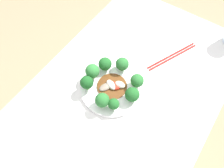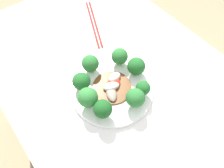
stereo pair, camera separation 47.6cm
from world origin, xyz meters
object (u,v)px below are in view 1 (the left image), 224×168
object	(u,v)px
broccoli_northwest	(87,83)
stirfry_center	(113,86)
chopsticks	(172,56)
broccoli_southeast	(137,81)
broccoli_south	(132,95)
plate	(112,88)
broccoli_northeast	(105,64)
broccoli_southwest	(114,104)
broccoli_east	(122,64)
broccoli_north	(92,71)
broccoli_west	(102,100)

from	to	relation	value
broccoli_northwest	stirfry_center	distance (m)	0.10
broccoli_northwest	chopsticks	xyz separation A→B (m)	(0.33, -0.20, -0.05)
broccoli_southeast	broccoli_south	distance (m)	0.06
plate	broccoli_southeast	bearing A→B (deg)	-51.85
broccoli_northwest	broccoli_south	xyz separation A→B (m)	(0.06, -0.16, -0.01)
broccoli_south	chopsticks	world-z (taller)	broccoli_south
broccoli_southeast	stirfry_center	xyz separation A→B (m)	(-0.06, 0.07, -0.03)
broccoli_northeast	broccoli_southwest	xyz separation A→B (m)	(-0.12, -0.12, -0.00)
broccoli_northeast	broccoli_east	world-z (taller)	same
broccoli_northwest	broccoli_south	bearing A→B (deg)	-71.15
stirfry_center	chopsticks	world-z (taller)	stirfry_center
chopsticks	stirfry_center	bearing A→B (deg)	155.97
broccoli_northwest	broccoli_north	world-z (taller)	broccoli_north
broccoli_west	broccoli_northeast	size ratio (longest dim) A/B	1.09
broccoli_northeast	chopsticks	world-z (taller)	broccoli_northeast
broccoli_northwest	broccoli_north	xyz separation A→B (m)	(0.05, 0.01, 0.00)
broccoli_northwest	broccoli_southeast	distance (m)	0.19
stirfry_center	broccoli_west	bearing A→B (deg)	-171.77
broccoli_southwest	chopsticks	distance (m)	0.35
broccoli_north	broccoli_south	xyz separation A→B (m)	(0.00, -0.17, -0.01)
broccoli_east	broccoli_west	bearing A→B (deg)	-170.78
plate	broccoli_northeast	bearing A→B (deg)	52.69
broccoli_northwest	broccoli_south	size ratio (longest dim) A/B	1.07
broccoli_east	broccoli_north	size ratio (longest dim) A/B	0.87
broccoli_southwest	stirfry_center	size ratio (longest dim) A/B	0.47
broccoli_northwest	broccoli_south	world-z (taller)	broccoli_northwest
broccoli_northeast	plate	bearing A→B (deg)	-127.31
broccoli_west	plate	bearing A→B (deg)	10.17
plate	broccoli_northwest	xyz separation A→B (m)	(-0.06, 0.07, 0.05)
broccoli_east	broccoli_south	xyz separation A→B (m)	(-0.09, -0.10, -0.00)
plate	broccoli_east	size ratio (longest dim) A/B	3.97
plate	broccoli_south	distance (m)	0.10
plate	broccoli_southwest	bearing A→B (deg)	-141.89
plate	broccoli_west	distance (m)	0.10
broccoli_west	broccoli_north	size ratio (longest dim) A/B	0.93
broccoli_west	broccoli_northeast	world-z (taller)	broccoli_west
broccoli_east	stirfry_center	xyz separation A→B (m)	(-0.09, -0.02, -0.03)
stirfry_center	broccoli_south	bearing A→B (deg)	-92.02
plate	broccoli_southeast	xyz separation A→B (m)	(0.06, -0.07, 0.04)
broccoli_east	broccoli_south	bearing A→B (deg)	-131.63
plate	stirfry_center	xyz separation A→B (m)	(0.00, -0.00, 0.02)
broccoli_northwest	broccoli_southeast	xyz separation A→B (m)	(0.11, -0.15, -0.01)
broccoli_northwest	broccoli_east	xyz separation A→B (m)	(0.15, -0.06, -0.01)
broccoli_east	stirfry_center	size ratio (longest dim) A/B	0.54
broccoli_west	chopsticks	world-z (taller)	broccoli_west
broccoli_northeast	broccoli_southwest	world-z (taller)	broccoli_northeast
broccoli_west	broccoli_east	size ratio (longest dim) A/B	1.07
broccoli_southwest	broccoli_northwest	bearing A→B (deg)	84.30
broccoli_south	broccoli_northwest	bearing A→B (deg)	108.85
broccoli_northeast	broccoli_northwest	bearing A→B (deg)	177.45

